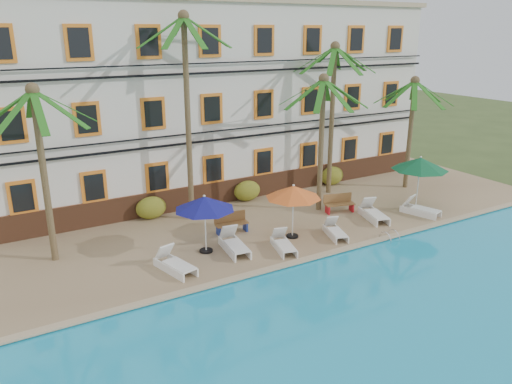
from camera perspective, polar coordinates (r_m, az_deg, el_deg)
ground at (r=21.52m, az=6.99°, el=-6.69°), size 100.00×100.00×0.00m
pool_deck at (r=25.31m, az=0.20°, el=-2.38°), size 30.00×12.00×0.25m
swimming_pool at (r=17.14m, az=21.62°, el=-14.49°), size 26.00×12.00×0.20m
pool_coping at (r=20.76m, az=8.51°, el=-6.87°), size 30.00×0.35×0.06m
hotel_building at (r=28.36m, az=-4.97°, el=10.72°), size 25.40×6.44×10.22m
palm_a at (r=20.19m, az=-23.41°, el=4.54°), size 4.27×4.27×6.93m
palm_b at (r=23.00m, az=-7.92°, el=11.12°), size 4.27×4.27×9.53m
palm_c at (r=24.49m, az=7.55°, el=7.80°), size 4.27×4.27×6.78m
palm_d at (r=27.22m, az=8.76°, el=10.48°), size 4.27×4.27×8.16m
palm_e at (r=29.37m, az=17.37°, el=8.31°), size 4.27×4.27×6.33m
shrub_left at (r=24.53m, az=-11.90°, el=-1.78°), size 1.50×0.90×1.10m
shrub_mid at (r=26.53m, az=-1.02°, el=0.14°), size 1.50×0.90×1.10m
shrub_right at (r=29.61m, az=8.68°, el=1.84°), size 1.50×0.90×1.10m
umbrella_blue at (r=20.02m, az=-5.91°, el=-1.31°), size 2.47×2.47×2.47m
umbrella_red at (r=21.44m, az=4.29°, el=-0.02°), size 2.43×2.43×2.43m
umbrella_green at (r=26.03m, az=18.25°, el=3.06°), size 2.79×2.79×2.78m
lounger_a at (r=19.28m, az=-9.29°, el=-8.06°), size 1.15×2.08×0.93m
lounger_b at (r=20.65m, az=-2.53°, el=-5.95°), size 1.00×2.13×0.97m
lounger_c at (r=20.77m, az=3.15°, el=-5.93°), size 1.07×1.89×0.84m
lounger_d at (r=22.34m, az=9.04°, el=-4.40°), size 1.09×1.80×0.80m
lounger_e at (r=24.68m, az=13.28°, el=-2.34°), size 1.26×2.16×0.96m
lounger_f at (r=25.94m, az=18.21°, el=-1.82°), size 1.21×2.02×0.90m
bench_left at (r=22.45m, az=-2.84°, el=-3.50°), size 1.54×0.61×0.93m
bench_right at (r=25.27m, az=9.49°, el=-1.24°), size 1.57×0.84×0.93m
pool_ladder at (r=22.69m, az=14.99°, el=-5.17°), size 0.54×0.74×0.74m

